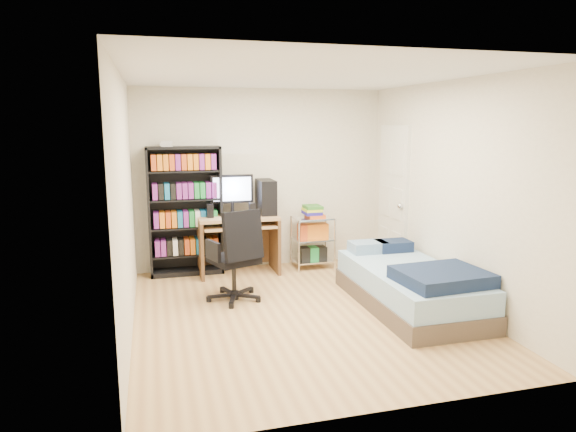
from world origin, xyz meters
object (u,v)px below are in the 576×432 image
object	(u,v)px
office_chair	(236,272)
bed	(411,285)
computer_desk	(245,220)
media_shelf	(185,210)

from	to	relation	value
office_chair	bed	world-z (taller)	office_chair
office_chair	computer_desk	bearing A→B (deg)	54.25
media_shelf	bed	size ratio (longest dim) A/B	0.89
computer_desk	bed	distance (m)	2.46
computer_desk	office_chair	distance (m)	1.25
media_shelf	bed	bearing A→B (deg)	-40.45
computer_desk	bed	world-z (taller)	computer_desk
office_chair	bed	size ratio (longest dim) A/B	0.54
computer_desk	bed	size ratio (longest dim) A/B	0.67
media_shelf	computer_desk	world-z (taller)	media_shelf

